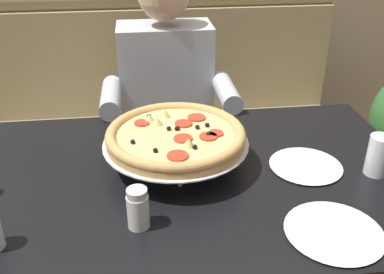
% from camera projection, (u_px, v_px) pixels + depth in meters
% --- Properties ---
extents(booth_bench, '(1.76, 0.78, 1.13)m').
position_uv_depth(booth_bench, '(168.00, 137.00, 2.26)').
color(booth_bench, '#998966').
rests_on(booth_bench, ground_plane).
extents(dining_table, '(1.40, 0.87, 0.76)m').
position_uv_depth(dining_table, '(188.00, 198.00, 1.34)').
color(dining_table, black).
rests_on(dining_table, ground_plane).
extents(diner_main, '(0.54, 0.64, 1.27)m').
position_uv_depth(diner_main, '(168.00, 103.00, 1.87)').
color(diner_main, '#2D3342').
rests_on(diner_main, ground_plane).
extents(pizza, '(0.44, 0.44, 0.13)m').
position_uv_depth(pizza, '(176.00, 136.00, 1.30)').
color(pizza, silver).
rests_on(pizza, dining_table).
extents(shaker_pepper_flakes, '(0.06, 0.06, 0.11)m').
position_uv_depth(shaker_pepper_flakes, '(138.00, 211.00, 1.07)').
color(shaker_pepper_flakes, white).
rests_on(shaker_pepper_flakes, dining_table).
extents(plate_near_left, '(0.24, 0.24, 0.02)m').
position_uv_depth(plate_near_left, '(334.00, 230.00, 1.06)').
color(plate_near_left, white).
rests_on(plate_near_left, dining_table).
extents(plate_near_right, '(0.22, 0.22, 0.02)m').
position_uv_depth(plate_near_right, '(306.00, 165.00, 1.33)').
color(plate_near_right, white).
rests_on(plate_near_right, dining_table).
extents(drinking_glass, '(0.07, 0.07, 0.12)m').
position_uv_depth(drinking_glass, '(378.00, 158.00, 1.28)').
color(drinking_glass, silver).
rests_on(drinking_glass, dining_table).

